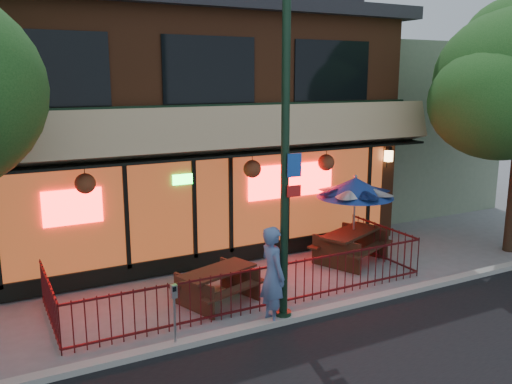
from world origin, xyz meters
The scene contains 11 objects.
ground centered at (0.00, 0.00, 0.00)m, with size 80.00×80.00×0.00m, color gray.
curb centered at (0.00, -0.50, 0.06)m, with size 80.00×0.25×0.12m, color #999993.
restaurant_building centered at (0.00, 7.11, 4.13)m, with size 12.96×9.49×8.05m.
neighbor_building centered at (9.00, 7.70, 3.00)m, with size 6.00×7.00×6.00m, color slate.
patio_fence centered at (0.00, 0.50, 0.63)m, with size 8.44×2.62×1.00m.
street_light centered at (0.00, -0.40, 3.15)m, with size 0.43×0.32×7.00m.
picnic_table_left centered at (-0.80, 1.07, 0.49)m, with size 2.07×1.81×0.74m.
picnic_table_right centered at (3.42, 1.87, 0.55)m, with size 2.37×2.13×0.83m.
patio_umbrella centered at (3.60, 2.00, 1.98)m, with size 2.03×2.03×2.32m.
pedestrian centered at (-0.22, -0.35, 1.00)m, with size 0.73×0.48×1.99m, color #4C6698.
parking_meter_near centered at (-2.32, -0.48, 0.83)m, with size 0.11×0.10×1.23m.
Camera 1 is at (-5.24, -9.17, 4.84)m, focal length 38.00 mm.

